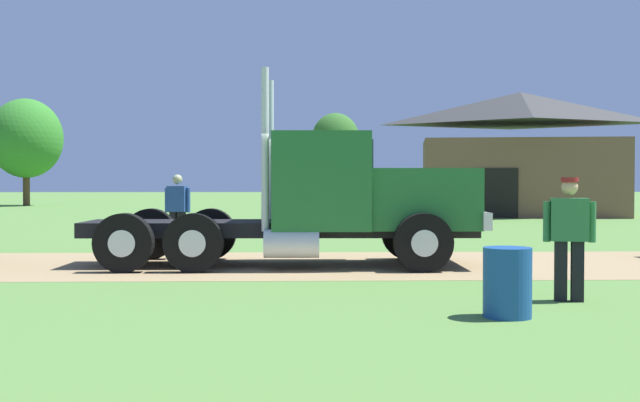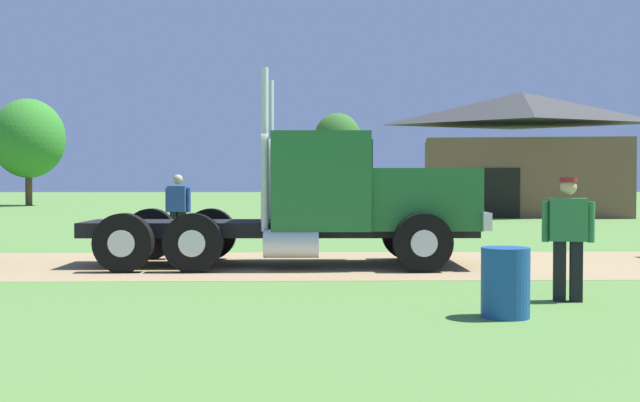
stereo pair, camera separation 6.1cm
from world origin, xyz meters
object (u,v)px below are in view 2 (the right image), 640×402
truck_foreground_white (332,201)px  visitor_standing_near (568,233)px  steel_barrel (505,283)px  shed_building (522,156)px  visitor_far_side (178,208)px

truck_foreground_white → visitor_standing_near: truck_foreground_white is taller
steel_barrel → shed_building: size_ratio=0.08×
truck_foreground_white → steel_barrel: truck_foreground_white is taller
truck_foreground_white → shed_building: 23.76m
visitor_standing_near → steel_barrel: bearing=-133.4°
visitor_far_side → steel_barrel: visitor_far_side is taller
truck_foreground_white → visitor_far_side: (-3.62, 4.09, -0.26)m
steel_barrel → shed_building: bearing=73.9°
visitor_standing_near → visitor_far_side: bearing=127.2°
visitor_standing_near → steel_barrel: (-1.18, -1.25, -0.51)m
visitor_far_side → shed_building: shed_building is taller
visitor_standing_near → steel_barrel: size_ratio=2.01×
visitor_far_side → shed_building: (13.40, 17.50, 1.83)m
shed_building → truck_foreground_white: bearing=-114.4°
truck_foreground_white → visitor_far_side: size_ratio=4.26×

